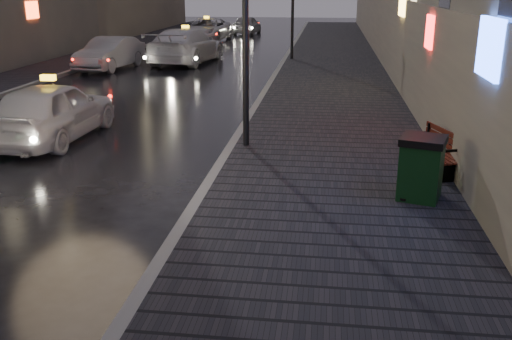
# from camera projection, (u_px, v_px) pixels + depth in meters

# --- Properties ---
(ground) EXTENTS (120.00, 120.00, 0.00)m
(ground) POSITION_uv_depth(u_px,v_px,m) (53.00, 267.00, 7.88)
(ground) COLOR black
(ground) RESTS_ON ground
(sidewalk) EXTENTS (4.60, 58.00, 0.15)m
(sidewalk) POSITION_uv_depth(u_px,v_px,m) (333.00, 63.00, 27.18)
(sidewalk) COLOR black
(sidewalk) RESTS_ON ground
(curb) EXTENTS (0.20, 58.00, 0.15)m
(curb) POSITION_uv_depth(u_px,v_px,m) (283.00, 63.00, 27.47)
(curb) COLOR slate
(curb) RESTS_ON ground
(sidewalk_far) EXTENTS (2.40, 58.00, 0.15)m
(sidewalk_far) POSITION_uv_depth(u_px,v_px,m) (81.00, 59.00, 28.69)
(sidewalk_far) COLOR black
(sidewalk_far) RESTS_ON ground
(curb_far) EXTENTS (0.20, 58.00, 0.15)m
(curb_far) POSITION_uv_depth(u_px,v_px,m) (106.00, 60.00, 28.53)
(curb_far) COLOR slate
(curb_far) RESTS_ON ground
(bench) EXTENTS (1.05, 1.71, 0.83)m
(bench) POSITION_uv_depth(u_px,v_px,m) (438.00, 151.00, 11.33)
(bench) COLOR black
(bench) RESTS_ON sidewalk
(trash_bin) EXTENTS (0.91, 0.91, 1.11)m
(trash_bin) POSITION_uv_depth(u_px,v_px,m) (421.00, 167.00, 9.82)
(trash_bin) COLOR black
(trash_bin) RESTS_ON sidewalk
(taxi_near) EXTENTS (1.88, 4.42, 1.49)m
(taxi_near) POSITION_uv_depth(u_px,v_px,m) (52.00, 111.00, 14.01)
(taxi_near) COLOR silver
(taxi_near) RESTS_ON ground
(car_left_mid) EXTENTS (2.04, 4.46, 1.42)m
(car_left_mid) POSITION_uv_depth(u_px,v_px,m) (110.00, 53.00, 25.70)
(car_left_mid) COLOR #929199
(car_left_mid) RESTS_ON ground
(taxi_mid) EXTENTS (3.01, 5.99, 1.67)m
(taxi_mid) POSITION_uv_depth(u_px,v_px,m) (186.00, 46.00, 27.57)
(taxi_mid) COLOR white
(taxi_mid) RESTS_ON ground
(taxi_far) EXTENTS (2.94, 5.57, 1.49)m
(taxi_far) POSITION_uv_depth(u_px,v_px,m) (207.00, 30.00, 38.12)
(taxi_far) COLOR silver
(taxi_far) RESTS_ON ground
(car_far) EXTENTS (1.93, 4.17, 1.38)m
(car_far) POSITION_uv_depth(u_px,v_px,m) (247.00, 25.00, 43.33)
(car_far) COLOR gray
(car_far) RESTS_ON ground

